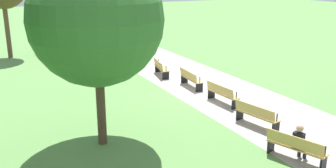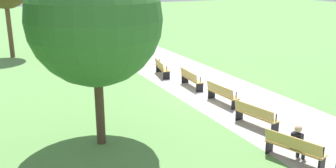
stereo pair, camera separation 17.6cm
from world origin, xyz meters
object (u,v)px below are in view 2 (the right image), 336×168
bench_7 (256,115)px  person_seated (298,142)px  bench_2 (104,53)px  bench_8 (294,148)px  bench_4 (161,68)px  bench_5 (191,78)px  tree_3 (95,19)px  bench_6 (222,94)px  bench_1 (76,49)px  bench_3 (133,59)px  bench_0 (47,46)px

bench_7 → person_seated: size_ratio=1.56×
bench_2 → bench_8: (16.23, 1.05, 0.00)m
bench_2 → person_seated: size_ratio=1.53×
bench_4 → bench_7: 8.29m
bench_5 → tree_3: (4.33, -5.92, 3.70)m
bench_6 → bench_7: 2.78m
bench_5 → tree_3: 8.21m
bench_1 → bench_2: (2.41, 1.37, 0.00)m
person_seated → bench_8: bearing=-106.8°
bench_3 → tree_3: tree_3 is taller
bench_1 → bench_5: same height
bench_0 → bench_7: bearing=55.7°
bench_0 → tree_3: size_ratio=0.27×
bench_4 → bench_5: (2.75, 0.36, 0.00)m
bench_4 → person_seated: size_ratio=1.56×
bench_3 → bench_4: (2.69, 0.71, 0.00)m
bench_1 → bench_7: (15.95, 3.13, 0.00)m
bench_6 → tree_3: (1.55, -5.92, 3.70)m
bench_1 → bench_0: bearing=-109.5°
bench_1 → bench_6: 13.65m
bench_3 → bench_4: 2.78m
bench_1 → bench_3: size_ratio=0.95×
bench_1 → bench_2: bearing=63.1°
bench_0 → bench_7: same height
bench_6 → bench_2: bearing=-172.6°
bench_3 → bench_7: size_ratio=1.00×
bench_5 → bench_0: bearing=-154.1°
bench_1 → tree_3: tree_3 is taller
person_seated → bench_2: bearing=165.6°
person_seated → bench_6: bearing=151.8°
bench_2 → person_seated: 16.27m
bench_1 → bench_8: 18.80m
bench_0 → person_seated: 21.27m
bench_4 → bench_6: 5.54m
bench_4 → bench_5: size_ratio=1.02×
bench_4 → bench_5: 2.78m
bench_2 → bench_7: (13.54, 1.76, 0.00)m
bench_2 → bench_7: 13.66m
bench_3 → bench_6: (8.22, 1.07, 0.00)m
bench_2 → bench_7: same height
bench_3 → bench_8: bearing=18.6°
bench_6 → bench_7: bearing=-11.1°
bench_7 → person_seated: bearing=-22.9°
bench_8 → bench_0: bearing=172.5°
bench_5 → person_seated: person_seated is taller
bench_6 → bench_8: same height
bench_3 → bench_2: bearing=-139.2°
bench_0 → bench_5: (12.63, 5.15, 0.00)m
bench_1 → bench_4: bearing=55.7°
bench_0 → bench_8: bearing=52.0°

